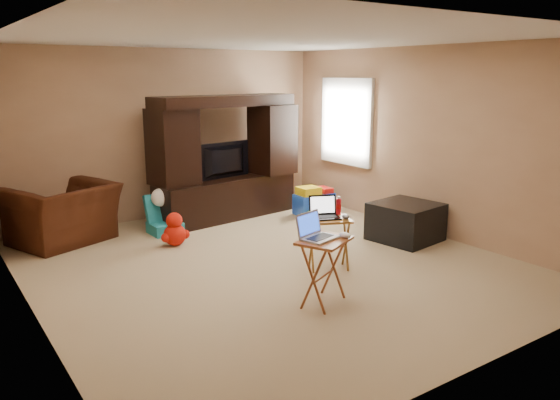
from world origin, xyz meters
TOP-DOWN VIEW (x-y plane):
  - floor at (0.00, 0.00)m, footprint 5.50×5.50m
  - ceiling at (0.00, 0.00)m, footprint 5.50×5.50m
  - wall_back at (0.00, 2.75)m, footprint 5.00×0.00m
  - wall_front at (0.00, -2.75)m, footprint 5.00×0.00m
  - wall_left at (-2.50, 0.00)m, footprint 0.00×5.50m
  - wall_right at (2.50, 0.00)m, footprint 0.00×5.50m
  - window_pane at (2.48, 1.55)m, footprint 0.00×1.20m
  - window_frame at (2.46, 1.55)m, footprint 0.06×1.14m
  - entertainment_center at (0.61, 2.12)m, footprint 2.29×0.83m
  - television at (0.61, 2.07)m, footprint 0.94×0.27m
  - recliner at (-1.72, 2.21)m, footprint 1.46×1.38m
  - child_rocker at (-0.49, 1.86)m, footprint 0.42×0.47m
  - plush_toy at (-0.60, 1.28)m, footprint 0.39×0.33m
  - push_toy at (1.81, 1.51)m, footprint 0.63×0.46m
  - ottoman at (1.99, -0.21)m, footprint 0.87×0.87m
  - tray_table_left at (-0.18, -1.19)m, footprint 0.61×0.56m
  - tray_table_right at (0.47, -0.48)m, footprint 0.56×0.52m
  - laptop_left at (-0.21, -1.16)m, footprint 0.39×0.35m
  - laptop_right at (0.43, -0.46)m, footprint 0.38×0.36m
  - mouse_left at (0.01, -1.26)m, footprint 0.09×0.14m
  - mouse_right at (0.60, -0.60)m, footprint 0.12×0.14m
  - water_bottle at (0.66, -0.40)m, footprint 0.06×0.06m

SIDE VIEW (x-z plane):
  - floor at x=0.00m, z-range 0.00..0.00m
  - plush_toy at x=-0.60m, z-range 0.00..0.44m
  - push_toy at x=1.81m, z-range 0.00..0.46m
  - ottoman at x=1.99m, z-range 0.00..0.49m
  - child_rocker at x=-0.49m, z-range 0.00..0.54m
  - tray_table_right at x=0.47m, z-range 0.00..0.59m
  - tray_table_left at x=-0.18m, z-range 0.00..0.64m
  - recliner at x=-1.72m, z-range 0.00..0.76m
  - mouse_right at x=0.60m, z-range 0.59..0.64m
  - mouse_left at x=0.01m, z-range 0.64..0.69m
  - water_bottle at x=0.66m, z-range 0.59..0.77m
  - laptop_right at x=0.43m, z-range 0.59..0.83m
  - laptop_left at x=-0.21m, z-range 0.64..0.88m
  - television at x=0.61m, z-range 0.61..1.14m
  - entertainment_center at x=0.61m, z-range 0.00..1.83m
  - wall_back at x=0.00m, z-range -1.25..3.75m
  - wall_front at x=0.00m, z-range -1.25..3.75m
  - wall_left at x=-2.50m, z-range -1.50..4.00m
  - wall_right at x=2.50m, z-range -1.50..4.00m
  - window_pane at x=2.48m, z-range 0.80..2.00m
  - window_frame at x=2.46m, z-range 0.73..2.07m
  - ceiling at x=0.00m, z-range 2.50..2.50m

